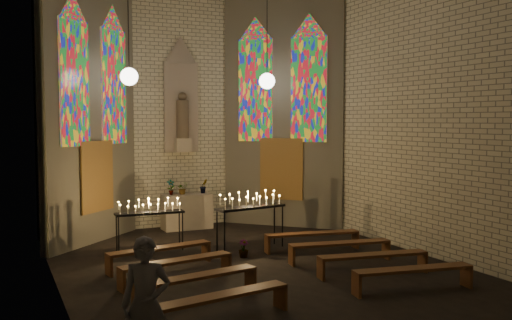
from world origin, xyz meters
The scene contains 18 objects.
floor centered at (0.00, 0.00, 0.00)m, with size 12.00×12.00×0.00m, color black.
room centered at (0.00, 3.37, 3.72)m, with size 8.22×12.43×7.00m.
altar centered at (0.00, 5.45, 0.50)m, with size 1.40×0.60×1.00m, color #AFA38F.
flower_vase_left centered at (-0.45, 5.51, 1.22)m, with size 0.23×0.16×0.44m, color #4C723F.
flower_vase_center centered at (-0.11, 5.52, 1.18)m, with size 0.32×0.27×0.35m, color #4C723F.
flower_vase_right centered at (0.53, 5.49, 1.21)m, with size 0.23×0.18×0.42m, color #4C723F.
aisle_flower_pot centered at (0.10, 1.61, 0.20)m, with size 0.23×0.23×0.41m, color #4C723F.
votive_stand_left centered at (-1.69, 3.09, 1.02)m, with size 1.63×0.45×1.19m.
votive_stand_right centered at (0.57, 2.27, 1.13)m, with size 1.84×0.72×1.32m.
pew_left_0 centered at (-1.87, 1.55, 0.36)m, with size 2.32×0.71×0.44m.
pew_right_0 centered at (1.87, 1.55, 0.36)m, with size 2.32×0.71×0.44m.
pew_left_1 centered at (-1.87, 0.35, 0.36)m, with size 2.32×0.71×0.44m.
pew_right_1 centered at (1.87, 0.35, 0.36)m, with size 2.32×0.71×0.44m.
pew_left_2 centered at (-1.87, -0.85, 0.36)m, with size 2.32×0.71×0.44m.
pew_right_2 centered at (1.87, -0.85, 0.36)m, with size 2.32×0.71×0.44m.
pew_left_3 centered at (-1.87, -2.05, 0.36)m, with size 2.32×0.71×0.44m.
pew_right_3 centered at (1.87, -2.05, 0.36)m, with size 2.32×0.71×0.44m.
visitor centered at (-3.36, -3.24, 0.84)m, with size 0.61×0.40×1.68m, color #4A4953.
Camera 1 is at (-5.04, -10.10, 3.12)m, focal length 40.00 mm.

